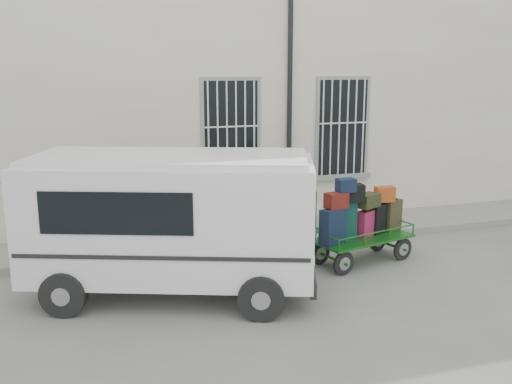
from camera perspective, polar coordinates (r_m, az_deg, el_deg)
name	(u,v)px	position (r m, az deg, el deg)	size (l,w,h in m)	color
ground	(297,272)	(10.49, 4.08, -7.94)	(80.00, 80.00, 0.00)	slate
building	(220,92)	(15.08, -3.61, 9.96)	(24.00, 5.15, 6.00)	beige
sidewalk	(259,234)	(12.42, 0.32, -4.26)	(24.00, 1.70, 0.15)	gray
luggage_cart	(360,220)	(10.85, 10.35, -2.81)	(2.32, 1.35, 1.67)	black
van	(171,216)	(9.19, -8.48, -2.38)	(4.91, 3.36, 2.30)	white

